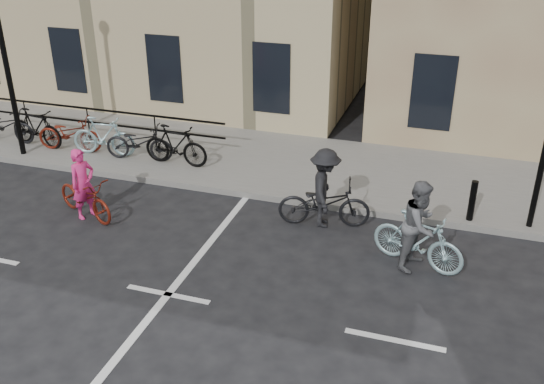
% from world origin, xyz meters
% --- Properties ---
extents(ground, '(120.00, 120.00, 0.00)m').
position_xyz_m(ground, '(0.00, 0.00, 0.00)').
color(ground, black).
rests_on(ground, ground).
extents(sidewalk, '(46.00, 4.00, 0.15)m').
position_xyz_m(sidewalk, '(-4.00, 6.00, 0.07)').
color(sidewalk, slate).
rests_on(sidewalk, ground).
extents(bollard_east, '(0.14, 0.14, 0.90)m').
position_xyz_m(bollard_east, '(5.00, 4.25, 0.60)').
color(bollard_east, black).
rests_on(bollard_east, sidewalk).
extents(parked_bikes, '(7.25, 1.23, 1.05)m').
position_xyz_m(parked_bikes, '(-4.92, 5.04, 0.65)').
color(parked_bikes, black).
rests_on(parked_bikes, sidewalk).
extents(cyclist_pink, '(1.88, 1.23, 1.58)m').
position_xyz_m(cyclist_pink, '(-3.03, 2.11, 0.55)').
color(cyclist_pink, maroon).
rests_on(cyclist_pink, ground).
extents(cyclist_grey, '(1.89, 1.07, 1.76)m').
position_xyz_m(cyclist_grey, '(4.08, 2.33, 0.71)').
color(cyclist_grey, '#99C1C9').
rests_on(cyclist_grey, ground).
extents(cyclist_dark, '(2.05, 1.23, 1.73)m').
position_xyz_m(cyclist_dark, '(2.02, 3.34, 0.68)').
color(cyclist_dark, black).
rests_on(cyclist_dark, ground).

